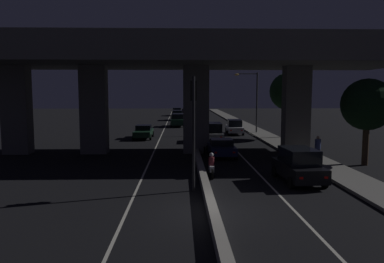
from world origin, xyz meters
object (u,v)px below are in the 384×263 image
car_black_lead (299,165)px  motorcycle_black_filtering_mid (204,145)px  street_lamp (253,97)px  car_dark_green_second_oncoming (178,120)px  car_black_fourth_oncoming (177,111)px  car_silver_third (213,131)px  car_dark_blue_second (221,147)px  motorcycle_white_filtering_near (211,167)px  traffic_light_left_of_median (193,114)px  car_white_fourth (234,127)px  motorcycle_blue_filtering_far (201,137)px  car_dark_green_third_oncoming (177,115)px  car_dark_green_lead_oncoming (144,132)px  pedestrian_on_sidewalk (318,149)px

car_black_lead → motorcycle_black_filtering_mid: (-4.38, 9.96, -0.28)m
street_lamp → car_dark_green_second_oncoming: size_ratio=1.50×
street_lamp → car_black_fourth_oncoming: street_lamp is taller
car_silver_third → car_dark_green_second_oncoming: (-3.48, 16.41, -0.04)m
car_dark_blue_second → car_dark_green_second_oncoming: 25.53m
motorcycle_black_filtering_mid → motorcycle_white_filtering_near: bearing=-179.4°
traffic_light_left_of_median → motorcycle_black_filtering_mid: (1.23, 11.50, -3.09)m
car_white_fourth → motorcycle_blue_filtering_far: car_white_fourth is taller
motorcycle_black_filtering_mid → traffic_light_left_of_median: bearing=175.3°
car_dark_green_third_oncoming → motorcycle_black_filtering_mid: bearing=3.9°
car_dark_green_second_oncoming → motorcycle_white_filtering_near: 32.00m
traffic_light_left_of_median → car_silver_third: size_ratio=1.37×
car_dark_green_second_oncoming → car_dark_green_third_oncoming: size_ratio=1.15×
traffic_light_left_of_median → car_dark_blue_second: traffic_light_left_of_median is taller
motorcycle_white_filtering_near → motorcycle_blue_filtering_far: 14.09m
car_silver_third → car_dark_green_lead_oncoming: car_silver_third is taller
car_dark_blue_second → pedestrian_on_sidewalk: (6.20, -2.68, 0.29)m
street_lamp → car_black_lead: 24.12m
street_lamp → car_dark_green_third_oncoming: 23.81m
street_lamp → car_black_fourth_oncoming: size_ratio=1.55×
car_white_fourth → motorcycle_black_filtering_mid: 14.00m
car_black_fourth_oncoming → motorcycle_black_filtering_mid: (2.59, -48.71, -0.23)m
street_lamp → car_dark_green_lead_oncoming: 13.45m
car_dark_green_third_oncoming → car_dark_green_second_oncoming: bearing=1.0°
car_white_fourth → motorcycle_blue_filtering_far: 8.91m
traffic_light_left_of_median → car_dark_blue_second: (2.38, 9.51, -3.02)m
car_black_lead → motorcycle_black_filtering_mid: size_ratio=2.32×
motorcycle_white_filtering_near → motorcycle_black_filtering_mid: (0.12, 8.62, 0.04)m
street_lamp → car_silver_third: street_lamp is taller
car_silver_third → motorcycle_blue_filtering_far: 1.88m
car_dark_green_third_oncoming → motorcycle_white_filtering_near: (2.30, -44.24, -0.32)m
traffic_light_left_of_median → car_black_lead: (5.61, 1.54, -2.81)m
motorcycle_blue_filtering_far → car_dark_green_lead_oncoming: bearing=51.2°
car_dark_green_second_oncoming → car_black_fourth_oncoming: 25.40m
car_black_lead → pedestrian_on_sidewalk: bearing=-32.2°
car_black_fourth_oncoming → street_lamp: bearing=15.1°
pedestrian_on_sidewalk → car_dark_blue_second: bearing=156.7°
car_dark_green_lead_oncoming → car_white_fourth: bearing=110.9°
car_dark_green_lead_oncoming → motorcycle_blue_filtering_far: size_ratio=2.54×
car_dark_blue_second → car_white_fourth: car_white_fourth is taller
car_silver_third → pedestrian_on_sidewalk: (6.08, -11.57, 0.02)m
car_dark_green_third_oncoming → car_white_fourth: bearing=16.9°
car_dark_blue_second → motorcycle_blue_filtering_far: 7.54m
car_dark_blue_second → car_dark_green_lead_oncoming: (-6.84, 11.50, 0.01)m
car_black_lead → car_black_fourth_oncoming: (-6.97, 58.68, -0.05)m
street_lamp → car_dark_green_lead_oncoming: street_lamp is taller
car_dark_blue_second → car_dark_green_third_oncoming: bearing=4.3°
car_dark_green_lead_oncoming → motorcycle_black_filtering_mid: bearing=31.1°
car_dark_green_third_oncoming → motorcycle_blue_filtering_far: (2.53, -30.15, -0.29)m
car_dark_green_third_oncoming → motorcycle_blue_filtering_far: bearing=4.8°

